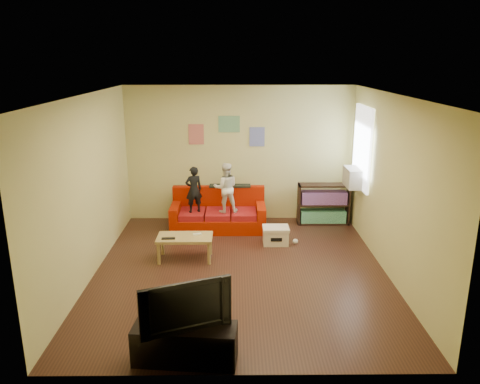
{
  "coord_description": "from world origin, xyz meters",
  "views": [
    {
      "loc": [
        -0.06,
        -6.68,
        3.2
      ],
      "look_at": [
        0.0,
        0.8,
        1.05
      ],
      "focal_mm": 35.0,
      "sensor_mm": 36.0,
      "label": 1
    }
  ],
  "objects_px": {
    "file_box": "(276,235)",
    "child_a": "(194,190)",
    "child_b": "(226,188)",
    "television": "(184,303)",
    "coffee_table": "(185,240)",
    "bookshelf": "(323,206)",
    "sofa": "(218,215)",
    "tv_stand": "(185,344)"
  },
  "relations": [
    {
      "from": "coffee_table",
      "to": "tv_stand",
      "type": "bearing_deg",
      "value": -84.04
    },
    {
      "from": "file_box",
      "to": "tv_stand",
      "type": "distance_m",
      "value": 3.58
    },
    {
      "from": "bookshelf",
      "to": "child_b",
      "type": "bearing_deg",
      "value": -168.34
    },
    {
      "from": "coffee_table",
      "to": "child_b",
      "type": "bearing_deg",
      "value": 64.16
    },
    {
      "from": "sofa",
      "to": "child_a",
      "type": "relative_size",
      "value": 2.04
    },
    {
      "from": "file_box",
      "to": "bookshelf",
      "type": "bearing_deg",
      "value": 46.13
    },
    {
      "from": "child_a",
      "to": "child_b",
      "type": "height_order",
      "value": "child_b"
    },
    {
      "from": "bookshelf",
      "to": "child_a",
      "type": "bearing_deg",
      "value": -171.05
    },
    {
      "from": "tv_stand",
      "to": "television",
      "type": "height_order",
      "value": "television"
    },
    {
      "from": "child_b",
      "to": "tv_stand",
      "type": "distance_m",
      "value": 4.09
    },
    {
      "from": "sofa",
      "to": "tv_stand",
      "type": "bearing_deg",
      "value": -92.93
    },
    {
      "from": "coffee_table",
      "to": "bookshelf",
      "type": "relative_size",
      "value": 0.89
    },
    {
      "from": "file_box",
      "to": "tv_stand",
      "type": "height_order",
      "value": "tv_stand"
    },
    {
      "from": "file_box",
      "to": "tv_stand",
      "type": "xyz_separation_m",
      "value": [
        -1.26,
        -3.35,
        0.05
      ]
    },
    {
      "from": "child_a",
      "to": "child_b",
      "type": "distance_m",
      "value": 0.6
    },
    {
      "from": "sofa",
      "to": "bookshelf",
      "type": "bearing_deg",
      "value": 6.5
    },
    {
      "from": "sofa",
      "to": "child_a",
      "type": "height_order",
      "value": "child_a"
    },
    {
      "from": "file_box",
      "to": "television",
      "type": "relative_size",
      "value": 0.47
    },
    {
      "from": "television",
      "to": "file_box",
      "type": "bearing_deg",
      "value": 47.83
    },
    {
      "from": "television",
      "to": "coffee_table",
      "type": "bearing_deg",
      "value": 74.43
    },
    {
      "from": "coffee_table",
      "to": "bookshelf",
      "type": "distance_m",
      "value": 3.1
    },
    {
      "from": "coffee_table",
      "to": "file_box",
      "type": "distance_m",
      "value": 1.68
    },
    {
      "from": "sofa",
      "to": "file_box",
      "type": "xyz_separation_m",
      "value": [
        1.05,
        -0.84,
        -0.1
      ]
    },
    {
      "from": "child_a",
      "to": "file_box",
      "type": "bearing_deg",
      "value": 134.25
    },
    {
      "from": "television",
      "to": "child_b",
      "type": "bearing_deg",
      "value": 63.33
    },
    {
      "from": "sofa",
      "to": "television",
      "type": "xyz_separation_m",
      "value": [
        -0.21,
        -4.18,
        0.44
      ]
    },
    {
      "from": "child_a",
      "to": "bookshelf",
      "type": "distance_m",
      "value": 2.6
    },
    {
      "from": "file_box",
      "to": "television",
      "type": "height_order",
      "value": "television"
    },
    {
      "from": "child_a",
      "to": "bookshelf",
      "type": "bearing_deg",
      "value": 167.49
    },
    {
      "from": "child_a",
      "to": "television",
      "type": "relative_size",
      "value": 0.89
    },
    {
      "from": "coffee_table",
      "to": "television",
      "type": "xyz_separation_m",
      "value": [
        0.28,
        -2.69,
        0.36
      ]
    },
    {
      "from": "sofa",
      "to": "file_box",
      "type": "relative_size",
      "value": 3.92
    },
    {
      "from": "child_b",
      "to": "television",
      "type": "xyz_separation_m",
      "value": [
        -0.36,
        -4.02,
        -0.15
      ]
    },
    {
      "from": "bookshelf",
      "to": "file_box",
      "type": "distance_m",
      "value": 1.5
    },
    {
      "from": "sofa",
      "to": "tv_stand",
      "type": "distance_m",
      "value": 4.19
    },
    {
      "from": "child_b",
      "to": "bookshelf",
      "type": "bearing_deg",
      "value": -174.42
    },
    {
      "from": "sofa",
      "to": "television",
      "type": "height_order",
      "value": "television"
    },
    {
      "from": "bookshelf",
      "to": "tv_stand",
      "type": "relative_size",
      "value": 0.9
    },
    {
      "from": "file_box",
      "to": "child_a",
      "type": "bearing_deg",
      "value": 155.71
    },
    {
      "from": "bookshelf",
      "to": "file_box",
      "type": "height_order",
      "value": "bookshelf"
    },
    {
      "from": "child_b",
      "to": "coffee_table",
      "type": "bearing_deg",
      "value": 58.09
    },
    {
      "from": "bookshelf",
      "to": "file_box",
      "type": "bearing_deg",
      "value": -133.87
    }
  ]
}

